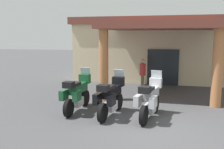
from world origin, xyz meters
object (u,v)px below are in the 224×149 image
motorcycle_green (77,93)px  motorcycle_black (111,97)px  motorcycle_silver (150,99)px  pedestrian (143,73)px  motel_building (166,48)px

motorcycle_green → motorcycle_black: bearing=-98.2°
motorcycle_silver → pedestrian: (-0.73, 4.37, 0.30)m
motel_building → pedestrian: bearing=-100.8°
motel_building → motorcycle_silver: bearing=-90.4°
motorcycle_green → motorcycle_black: 1.43m
motel_building → pedestrian: 4.99m
pedestrian → motorcycle_black: bearing=-108.3°
pedestrian → motorcycle_green: bearing=-126.4°
pedestrian → motorcycle_silver: bearing=-90.1°
motorcycle_black → motorcycle_silver: size_ratio=1.00×
motorcycle_black → pedestrian: size_ratio=1.29×
motorcycle_silver → pedestrian: bearing=20.1°
motorcycle_black → motel_building: bearing=-2.0°
motorcycle_green → pedestrian: bearing=-23.1°
motorcycle_green → pedestrian: size_ratio=1.29×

